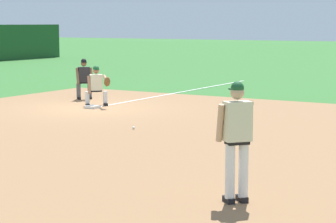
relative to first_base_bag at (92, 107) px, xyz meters
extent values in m
plane|color=#336B2D|center=(0.00, 0.00, -0.04)|extent=(160.00, 160.00, 0.00)
cube|color=#936B47|center=(-3.88, -4.36, -0.04)|extent=(18.00, 18.00, 0.01)
cube|color=white|center=(5.83, 0.00, -0.04)|extent=(11.66, 0.10, 0.00)
cube|color=white|center=(0.00, 0.00, 0.00)|extent=(0.38, 0.38, 0.09)
sphere|color=white|center=(-2.80, -3.48, -0.01)|extent=(0.07, 0.07, 0.07)
cube|color=black|center=(-7.82, -8.62, 0.00)|extent=(0.26, 0.27, 0.09)
cylinder|color=white|center=(-7.85, -8.65, 0.46)|extent=(0.15, 0.15, 0.84)
cube|color=black|center=(-7.66, -8.77, 0.00)|extent=(0.26, 0.27, 0.09)
cylinder|color=white|center=(-7.69, -8.80, 0.46)|extent=(0.15, 0.15, 0.84)
cube|color=black|center=(-7.77, -8.73, 0.90)|extent=(0.39, 0.38, 0.06)
cube|color=beige|center=(-7.77, -8.73, 1.22)|extent=(0.46, 0.45, 0.60)
sphere|color=tan|center=(-7.76, -8.71, 1.65)|extent=(0.21, 0.21, 0.21)
sphere|color=#194C28|center=(-7.76, -8.71, 1.72)|extent=(0.20, 0.20, 0.20)
cube|color=#194C28|center=(-7.70, -8.64, 1.69)|extent=(0.20, 0.20, 0.02)
cylinder|color=tan|center=(-7.91, -8.50, 1.19)|extent=(0.19, 0.20, 0.59)
cylinder|color=tan|center=(-7.38, -8.67, 1.31)|extent=(0.42, 0.45, 0.41)
ellipsoid|color=brown|center=(-7.33, -8.61, 1.14)|extent=(0.35, 0.36, 0.34)
cube|color=black|center=(0.75, 0.03, 0.00)|extent=(0.26, 0.27, 0.09)
cylinder|color=white|center=(0.78, 0.06, 0.23)|extent=(0.15, 0.15, 0.40)
cube|color=black|center=(0.31, 0.44, 0.00)|extent=(0.26, 0.27, 0.09)
cylinder|color=white|center=(0.34, 0.47, 0.23)|extent=(0.15, 0.15, 0.40)
cube|color=black|center=(0.56, 0.27, 0.46)|extent=(0.39, 0.38, 0.06)
cube|color=beige|center=(0.56, 0.27, 0.73)|extent=(0.46, 0.45, 0.52)
sphere|color=#9E7051|center=(0.55, 0.25, 1.12)|extent=(0.21, 0.21, 0.21)
sphere|color=#194C28|center=(0.55, 0.25, 1.20)|extent=(0.20, 0.20, 0.20)
cube|color=#194C28|center=(0.49, 0.18, 1.17)|extent=(0.20, 0.20, 0.02)
cylinder|color=#9E7051|center=(0.46, -0.21, 0.88)|extent=(0.46, 0.49, 0.24)
cylinder|color=#9E7051|center=(0.31, 0.36, 0.67)|extent=(0.23, 0.24, 0.58)
ellipsoid|color=brown|center=(0.32, -0.37, 0.80)|extent=(0.29, 0.30, 0.35)
cube|color=black|center=(1.99, 1.64, 0.00)|extent=(0.26, 0.27, 0.09)
cylinder|color=#515154|center=(2.01, 1.67, 0.28)|extent=(0.15, 0.15, 0.50)
cube|color=black|center=(1.69, 1.91, 0.00)|extent=(0.26, 0.27, 0.09)
cylinder|color=#515154|center=(1.72, 1.94, 0.28)|extent=(0.15, 0.15, 0.50)
cube|color=black|center=(1.87, 1.80, 0.55)|extent=(0.39, 0.38, 0.06)
cube|color=#232326|center=(1.87, 1.80, 0.85)|extent=(0.46, 0.45, 0.54)
sphere|color=brown|center=(1.85, 1.79, 1.25)|extent=(0.21, 0.21, 0.21)
sphere|color=black|center=(1.85, 1.79, 1.32)|extent=(0.20, 0.20, 0.20)
cube|color=black|center=(1.79, 1.72, 1.29)|extent=(0.20, 0.20, 0.02)
cylinder|color=brown|center=(1.95, 1.52, 0.81)|extent=(0.29, 0.30, 0.56)
cylinder|color=brown|center=(1.58, 1.86, 0.81)|extent=(0.29, 0.30, 0.56)
camera|label=1|loc=(-16.62, -12.83, 2.68)|focal=70.00mm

